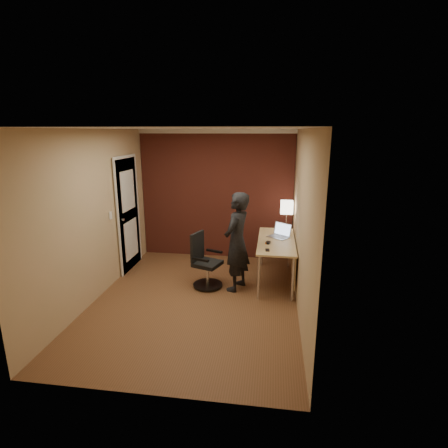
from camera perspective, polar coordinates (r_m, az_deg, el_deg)
The scene contains 8 objects.
room at distance 6.48m, azimuth -4.25°, elevation 5.17°, with size 4.00×4.00×4.00m.
desk at distance 5.85m, azimuth 9.22°, elevation -3.84°, with size 0.60×1.50×0.73m.
desk_lamp at distance 6.31m, azimuth 10.21°, elevation 2.65°, with size 0.22×0.22×0.54m.
laptop at distance 5.97m, azimuth 9.18°, elevation -1.50°, with size 0.42×0.40×0.23m.
mouse at distance 5.61m, azimuth 7.18°, elevation -3.03°, with size 0.06×0.10×0.03m, color black.
phone at distance 5.30m, azimuth 7.10°, elevation -4.23°, with size 0.06×0.12×0.01m, color black.
office_chair at distance 5.69m, azimuth -3.20°, elevation -6.50°, with size 0.51×0.56×0.88m.
person at distance 5.46m, azimuth 2.10°, elevation -2.95°, with size 0.57×0.38×1.58m, color black.
Camera 1 is at (1.09, -4.70, 2.47)m, focal length 28.00 mm.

